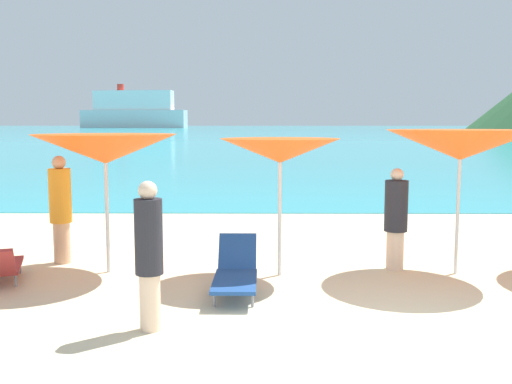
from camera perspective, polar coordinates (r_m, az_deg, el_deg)
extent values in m
cube|color=beige|center=(16.51, 5.98, -2.03)|extent=(50.00, 100.00, 0.30)
cube|color=#2DADBC|center=(235.13, 0.83, 6.19)|extent=(650.00, 440.00, 0.02)
cylinder|color=silver|center=(9.50, -14.32, -1.48)|extent=(0.06, 0.06, 2.07)
cone|color=#EF5614|center=(9.41, -14.48, 4.08)|extent=(2.29, 2.29, 0.46)
sphere|color=silver|center=(9.41, -14.51, 4.96)|extent=(0.07, 0.07, 0.07)
cylinder|color=silver|center=(9.02, 2.33, -1.84)|extent=(0.06, 0.06, 2.03)
cone|color=#EF5614|center=(8.93, 2.36, 4.04)|extent=(2.00, 2.00, 0.37)
sphere|color=silver|center=(8.92, 2.36, 4.83)|extent=(0.07, 0.07, 0.07)
cylinder|color=silver|center=(9.63, 19.08, -1.33)|extent=(0.05, 0.05, 2.14)
cone|color=#EF5614|center=(9.55, 19.30, 4.35)|extent=(2.33, 2.33, 0.47)
sphere|color=silver|center=(9.54, 19.33, 5.23)|extent=(0.07, 0.07, 0.07)
cube|color=#A53333|center=(9.67, -23.70, -6.64)|extent=(0.92, 1.25, 0.05)
cylinder|color=gray|center=(10.01, -22.00, -6.83)|extent=(0.04, 0.04, 0.19)
cylinder|color=gray|center=(9.25, -22.36, -7.94)|extent=(0.04, 0.04, 0.19)
cube|color=#1E478C|center=(7.98, -2.08, -8.69)|extent=(0.59, 1.18, 0.05)
cube|color=#1E478C|center=(8.67, -1.82, -5.85)|extent=(0.56, 0.40, 0.50)
cylinder|color=gray|center=(7.69, -4.10, -10.34)|extent=(0.04, 0.04, 0.21)
cylinder|color=gray|center=(7.66, -0.33, -10.38)|extent=(0.04, 0.04, 0.21)
cylinder|color=gray|center=(8.47, -3.61, -8.71)|extent=(0.04, 0.04, 0.21)
cylinder|color=gray|center=(8.45, -0.21, -8.74)|extent=(0.04, 0.04, 0.21)
cylinder|color=#DBAA84|center=(10.46, -18.38, -4.70)|extent=(0.28, 0.28, 0.70)
cylinder|color=orange|center=(10.33, -18.55, -0.33)|extent=(0.37, 0.37, 0.91)
sphere|color=#DBAA84|center=(10.28, -18.66, 2.74)|extent=(0.23, 0.23, 0.23)
cylinder|color=beige|center=(6.90, -10.28, -10.50)|extent=(0.24, 0.24, 0.66)
cylinder|color=#26262D|center=(6.71, -10.42, -4.30)|extent=(0.32, 0.32, 0.86)
sphere|color=beige|center=(6.63, -10.51, 0.16)|extent=(0.21, 0.21, 0.21)
cylinder|color=beige|center=(9.77, 13.38, -5.54)|extent=(0.28, 0.28, 0.63)
cylinder|color=#26262D|center=(9.64, 13.50, -1.32)|extent=(0.37, 0.37, 0.82)
sphere|color=beige|center=(9.58, 13.58, 1.65)|extent=(0.20, 0.20, 0.20)
cube|color=silver|center=(277.33, -11.79, 6.98)|extent=(48.90, 12.97, 8.06)
cube|color=white|center=(277.51, -11.84, 8.73)|extent=(36.73, 10.35, 8.90)
cylinder|color=red|center=(279.62, -13.07, 9.90)|extent=(3.10, 3.10, 3.00)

